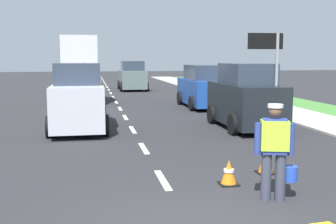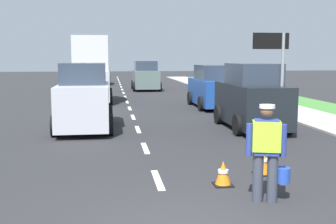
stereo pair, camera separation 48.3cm
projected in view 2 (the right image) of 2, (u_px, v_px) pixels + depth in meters
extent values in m
plane|color=#28282B|center=(125.00, 97.00, 26.43)|extent=(96.00, 96.00, 0.00)
cube|color=#B2ADA3|center=(318.00, 120.00, 16.60)|extent=(2.40, 72.00, 0.14)
cube|color=silver|center=(158.00, 180.00, 8.46)|extent=(0.14, 1.40, 0.01)
cube|color=silver|center=(145.00, 148.00, 11.40)|extent=(0.14, 1.40, 0.01)
cube|color=silver|center=(138.00, 129.00, 14.35)|extent=(0.14, 1.40, 0.01)
cube|color=silver|center=(133.00, 117.00, 17.30)|extent=(0.14, 1.40, 0.01)
cube|color=silver|center=(130.00, 108.00, 20.24)|extent=(0.14, 1.40, 0.01)
cube|color=silver|center=(127.00, 102.00, 23.19)|extent=(0.14, 1.40, 0.01)
cube|color=silver|center=(125.00, 97.00, 26.14)|extent=(0.14, 1.40, 0.01)
cube|color=silver|center=(124.00, 93.00, 29.08)|extent=(0.14, 1.40, 0.01)
cube|color=silver|center=(122.00, 90.00, 32.03)|extent=(0.14, 1.40, 0.01)
cube|color=silver|center=(121.00, 87.00, 34.98)|extent=(0.14, 1.40, 0.01)
cube|color=silver|center=(120.00, 85.00, 37.92)|extent=(0.14, 1.40, 0.01)
cube|color=silver|center=(119.00, 83.00, 40.87)|extent=(0.14, 1.40, 0.01)
cube|color=silver|center=(119.00, 81.00, 43.82)|extent=(0.14, 1.40, 0.01)
cube|color=silver|center=(118.00, 79.00, 46.76)|extent=(0.14, 1.40, 0.01)
cube|color=silver|center=(118.00, 78.00, 49.71)|extent=(0.14, 1.40, 0.01)
cube|color=silver|center=(117.00, 77.00, 52.66)|extent=(0.14, 1.40, 0.01)
cylinder|color=#383D4C|center=(258.00, 178.00, 7.16)|extent=(0.18, 0.18, 0.82)
cylinder|color=#383D4C|center=(272.00, 179.00, 7.13)|extent=(0.18, 0.18, 0.82)
cube|color=navy|center=(266.00, 137.00, 7.05)|extent=(0.45, 0.34, 0.60)
cube|color=#A5EA33|center=(266.00, 136.00, 7.05)|extent=(0.52, 0.40, 0.51)
cylinder|color=navy|center=(249.00, 140.00, 7.10)|extent=(0.11, 0.11, 0.55)
cylinder|color=navy|center=(283.00, 141.00, 7.02)|extent=(0.11, 0.11, 0.55)
sphere|color=brown|center=(267.00, 111.00, 7.00)|extent=(0.22, 0.22, 0.22)
cylinder|color=silver|center=(267.00, 106.00, 6.99)|extent=(0.26, 0.26, 0.06)
cylinder|color=#2347B7|center=(283.00, 175.00, 7.20)|extent=(0.26, 0.26, 0.26)
cylinder|color=gray|center=(282.00, 84.00, 13.21)|extent=(0.10, 0.10, 3.20)
cube|color=white|center=(271.00, 41.00, 13.01)|extent=(1.10, 0.05, 0.44)
cube|color=black|center=(271.00, 41.00, 13.00)|extent=(1.16, 0.04, 0.50)
cube|color=black|center=(223.00, 185.00, 8.10)|extent=(0.36, 0.36, 0.03)
cone|color=orange|center=(223.00, 172.00, 8.07)|extent=(0.30, 0.30, 0.45)
cylinder|color=white|center=(223.00, 171.00, 8.07)|extent=(0.20, 0.20, 0.06)
cube|color=black|center=(263.00, 174.00, 8.85)|extent=(0.36, 0.36, 0.03)
cone|color=orange|center=(263.00, 161.00, 8.82)|extent=(0.30, 0.30, 0.52)
cylinder|color=white|center=(263.00, 160.00, 8.82)|extent=(0.20, 0.20, 0.06)
cube|color=silver|center=(92.00, 85.00, 23.14)|extent=(1.90, 4.60, 1.56)
cube|color=#2D3847|center=(92.00, 64.00, 23.78)|extent=(1.67, 1.61, 0.70)
cube|color=silver|center=(91.00, 54.00, 22.13)|extent=(1.80, 2.53, 1.80)
cylinder|color=black|center=(110.00, 98.00, 21.95)|extent=(0.22, 0.68, 0.68)
cylinder|color=black|center=(72.00, 98.00, 21.68)|extent=(0.22, 0.68, 0.68)
cylinder|color=black|center=(110.00, 93.00, 24.75)|extent=(0.22, 0.68, 0.68)
cylinder|color=black|center=(77.00, 94.00, 24.49)|extent=(0.22, 0.68, 0.68)
cube|color=black|center=(251.00, 104.00, 14.44)|extent=(1.60, 3.87, 1.36)
cube|color=#2D3847|center=(253.00, 74.00, 14.21)|extent=(1.41, 2.13, 0.70)
cylinder|color=black|center=(219.00, 115.00, 15.57)|extent=(0.22, 0.68, 0.68)
cylinder|color=black|center=(261.00, 114.00, 15.79)|extent=(0.22, 0.68, 0.68)
cylinder|color=black|center=(238.00, 125.00, 13.22)|extent=(0.22, 0.68, 0.68)
cylinder|color=black|center=(288.00, 124.00, 13.44)|extent=(0.22, 0.68, 0.68)
cube|color=silver|center=(99.00, 75.00, 38.01)|extent=(1.65, 3.98, 1.32)
cube|color=#2D3847|center=(99.00, 64.00, 37.97)|extent=(1.45, 2.19, 0.70)
cylinder|color=black|center=(109.00, 81.00, 36.97)|extent=(0.22, 0.68, 0.68)
cylinder|color=black|center=(89.00, 82.00, 36.75)|extent=(0.22, 0.68, 0.68)
cylinder|color=black|center=(109.00, 80.00, 39.40)|extent=(0.22, 0.68, 0.68)
cylinder|color=black|center=(91.00, 80.00, 39.17)|extent=(0.22, 0.68, 0.68)
cube|color=#1E4799|center=(214.00, 92.00, 20.62)|extent=(1.76, 4.28, 1.19)
cube|color=#2D3847|center=(214.00, 72.00, 20.40)|extent=(1.55, 2.35, 0.70)
cylinder|color=black|center=(190.00, 98.00, 21.86)|extent=(0.22, 0.68, 0.68)
cylinder|color=black|center=(224.00, 98.00, 22.10)|extent=(0.22, 0.68, 0.68)
cylinder|color=black|center=(201.00, 104.00, 19.25)|extent=(0.22, 0.68, 0.68)
cylinder|color=black|center=(239.00, 103.00, 19.50)|extent=(0.22, 0.68, 0.68)
cube|color=silver|center=(84.00, 104.00, 14.26)|extent=(1.64, 3.94, 1.38)
cube|color=#2D3847|center=(84.00, 73.00, 14.23)|extent=(1.44, 2.17, 0.70)
cylinder|color=black|center=(110.00, 125.00, 13.25)|extent=(0.22, 0.68, 0.68)
cylinder|color=black|center=(55.00, 126.00, 13.02)|extent=(0.22, 0.68, 0.68)
cylinder|color=black|center=(110.00, 114.00, 15.65)|extent=(0.22, 0.68, 0.68)
cylinder|color=black|center=(63.00, 115.00, 15.42)|extent=(0.22, 0.68, 0.68)
cube|color=slate|center=(146.00, 79.00, 31.50)|extent=(1.78, 3.83, 1.29)
cube|color=#2D3847|center=(146.00, 66.00, 31.27)|extent=(1.57, 2.11, 0.70)
cylinder|color=black|center=(133.00, 85.00, 32.60)|extent=(0.22, 0.68, 0.68)
cylinder|color=black|center=(156.00, 84.00, 32.85)|extent=(0.22, 0.68, 0.68)
cylinder|color=black|center=(135.00, 87.00, 30.27)|extent=(0.22, 0.68, 0.68)
cylinder|color=black|center=(160.00, 87.00, 30.51)|extent=(0.22, 0.68, 0.68)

